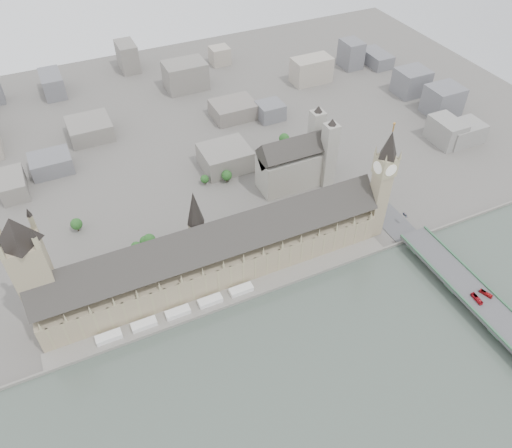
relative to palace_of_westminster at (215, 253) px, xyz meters
name	(u,v)px	position (x,y,z in m)	size (l,w,h in m)	color
ground	(226,291)	(0.00, -19.70, -22.71)	(900.00, 900.00, 0.00)	#595651
embankment_wall	(233,304)	(0.00, -34.70, -21.21)	(600.00, 1.50, 3.00)	slate
river_terrace	(229,297)	(0.00, -27.20, -21.71)	(270.00, 15.00, 2.00)	slate
terrace_tents	(178,312)	(-40.00, -26.70, -18.71)	(118.00, 7.00, 4.00)	white
palace_of_westminster	(215,253)	(0.00, 0.00, 0.00)	(265.00, 40.73, 55.44)	gray
elizabeth_tower	(383,178)	(138.00, -11.70, 35.38)	(17.00, 17.00, 107.50)	gray
victoria_tower	(32,270)	(-122.00, 6.30, 32.50)	(30.00, 30.00, 100.00)	gray
central_tower	(195,217)	(-10.00, 6.30, 35.21)	(13.00, 13.00, 48.00)	#9B8C6A
westminster_bridge	(474,298)	(162.00, -107.20, -17.58)	(25.00, 325.00, 10.25)	#474749
westminster_abbey	(297,161)	(110.92, 75.30, 2.38)	(68.00, 36.00, 64.00)	gray
city_skyline_inland	(137,117)	(0.00, 225.30, -3.71)	(720.00, 360.00, 38.00)	gray
park_trees	(186,238)	(-10.00, 40.30, -15.21)	(110.00, 30.00, 15.00)	#1D4E1B
red_bus_north	(477,299)	(158.30, -111.76, -10.95)	(2.52, 10.77, 3.00)	red
red_bus_south	(486,294)	(167.71, -110.86, -11.09)	(2.29, 9.80, 2.73)	#B01619
car_approach	(405,215)	(168.14, -15.81, -11.69)	(2.13, 5.24, 1.52)	gray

